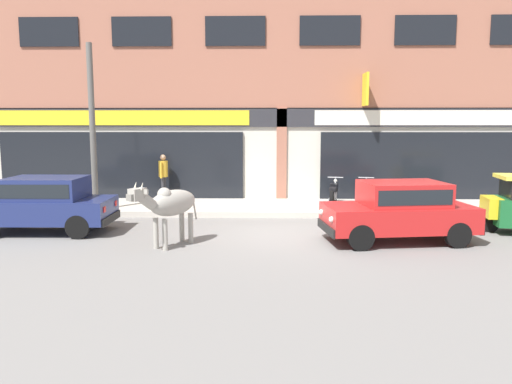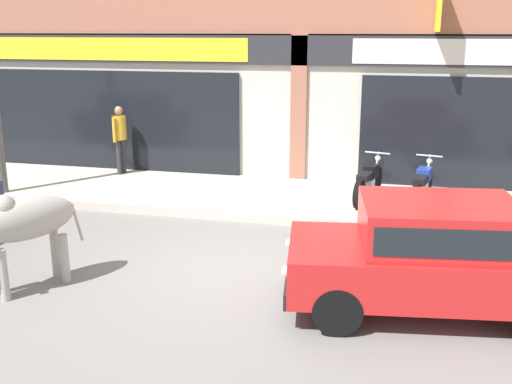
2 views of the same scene
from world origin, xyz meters
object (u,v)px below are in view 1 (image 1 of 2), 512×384
(car_0, at_px, (400,209))
(motorcycle_1, at_px, (365,194))
(cow, at_px, (170,204))
(utility_pole, at_px, (92,128))
(pedestrian, at_px, (163,172))
(motorcycle_0, at_px, (333,194))
(car_1, at_px, (45,202))

(car_0, bearing_deg, motorcycle_1, 89.69)
(cow, height_order, car_0, cow)
(car_0, relative_size, utility_pole, 0.74)
(motorcycle_1, height_order, pedestrian, pedestrian)
(cow, distance_m, motorcycle_0, 6.72)
(car_1, bearing_deg, cow, -21.89)
(pedestrian, bearing_deg, utility_pole, -128.28)
(car_0, relative_size, pedestrian, 2.35)
(motorcycle_1, relative_size, utility_pole, 0.35)
(car_0, relative_size, motorcycle_1, 2.10)
(motorcycle_0, distance_m, utility_pole, 7.90)
(car_1, relative_size, motorcycle_0, 2.03)
(car_0, height_order, car_1, same)
(cow, distance_m, pedestrian, 6.21)
(utility_pole, bearing_deg, car_0, -21.10)
(car_1, bearing_deg, pedestrian, 64.91)
(car_0, bearing_deg, utility_pole, 158.90)
(cow, xyz_separation_m, car_1, (-3.58, 1.44, -0.19))
(car_1, bearing_deg, utility_pole, 79.17)
(car_0, distance_m, motorcycle_0, 4.55)
(motorcycle_1, distance_m, utility_pole, 8.88)
(car_1, distance_m, motorcycle_0, 8.77)
(car_0, distance_m, pedestrian, 8.74)
(cow, bearing_deg, motorcycle_0, 48.90)
(pedestrian, height_order, utility_pole, utility_pole)
(cow, height_order, motorcycle_0, cow)
(car_0, height_order, motorcycle_1, car_0)
(pedestrian, bearing_deg, car_0, -38.38)
(cow, xyz_separation_m, pedestrian, (-1.43, 6.04, 0.15))
(motorcycle_0, distance_m, motorcycle_1, 1.04)
(cow, xyz_separation_m, car_0, (5.42, 0.62, -0.19))
(cow, bearing_deg, pedestrian, 103.28)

